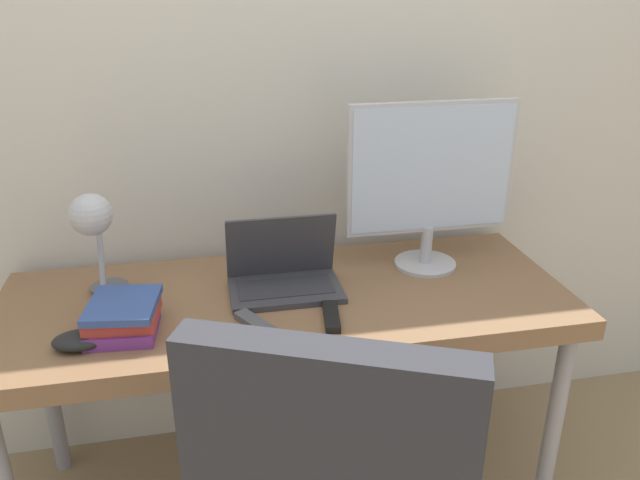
{
  "coord_description": "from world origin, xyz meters",
  "views": [
    {
      "loc": [
        -0.23,
        -1.27,
        1.58
      ],
      "look_at": [
        0.09,
        0.29,
        0.91
      ],
      "focal_mm": 35.0,
      "sensor_mm": 36.0,
      "label": 1
    }
  ],
  "objects": [
    {
      "name": "tv_remote",
      "position": [
        -0.11,
        0.16,
        0.74
      ],
      "size": [
        0.1,
        0.14,
        0.02
      ],
      "color": "#4C4C51",
      "rests_on": "desk"
    },
    {
      "name": "media_remote",
      "position": [
        0.1,
        0.16,
        0.74
      ],
      "size": [
        0.06,
        0.15,
        0.02
      ],
      "color": "black",
      "rests_on": "desk"
    },
    {
      "name": "desk_lamp",
      "position": [
        -0.51,
        0.34,
        0.97
      ],
      "size": [
        0.11,
        0.24,
        0.34
      ],
      "color": "#4C4C51",
      "rests_on": "desk"
    },
    {
      "name": "game_controller",
      "position": [
        -0.54,
        0.15,
        0.75
      ],
      "size": [
        0.14,
        0.09,
        0.04
      ],
      "color": "black",
      "rests_on": "desk"
    },
    {
      "name": "laptop",
      "position": [
        -0.0,
        0.36,
        0.77
      ],
      "size": [
        0.32,
        0.21,
        0.22
      ],
      "color": "#38383D",
      "rests_on": "desk"
    },
    {
      "name": "book_stack",
      "position": [
        -0.44,
        0.2,
        0.77
      ],
      "size": [
        0.2,
        0.22,
        0.09
      ],
      "color": "#753384",
      "rests_on": "desk"
    },
    {
      "name": "desk",
      "position": [
        0.0,
        0.32,
        0.66
      ],
      "size": [
        1.65,
        0.64,
        0.73
      ],
      "color": "brown",
      "rests_on": "ground_plane"
    },
    {
      "name": "monitor",
      "position": [
        0.47,
        0.43,
        1.02
      ],
      "size": [
        0.52,
        0.2,
        0.52
      ],
      "color": "#B7B7BC",
      "rests_on": "desk"
    },
    {
      "name": "wall_back",
      "position": [
        0.0,
        0.7,
        1.3
      ],
      "size": [
        8.0,
        0.05,
        2.6
      ],
      "color": "beige",
      "rests_on": "ground_plane"
    }
  ]
}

